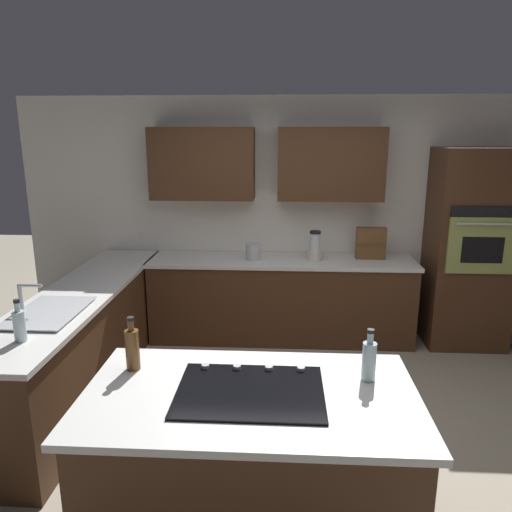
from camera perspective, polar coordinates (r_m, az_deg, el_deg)
ground_plane at (r=3.95m, az=4.23°, el=-19.67°), size 14.00×14.00×0.00m
wall_back at (r=5.37m, az=3.40°, el=6.25°), size 6.00×0.44×2.60m
lower_cabinets_back at (r=5.30m, az=2.95°, el=-5.29°), size 2.80×0.60×0.86m
countertop_back at (r=5.17m, az=3.01°, el=-0.59°), size 2.84×0.64×0.04m
lower_cabinets_side at (r=4.56m, az=-19.64°, el=-9.50°), size 0.60×2.90×0.86m
countertop_side at (r=4.41m, az=-20.12°, el=-4.12°), size 0.64×2.94×0.04m
island_base at (r=2.86m, az=-0.66°, el=-23.98°), size 1.66×0.90×0.86m
island_top at (r=2.61m, az=-0.69°, el=-16.19°), size 1.74×0.98×0.04m
wall_oven at (r=5.48m, az=23.87°, el=0.75°), size 0.80×0.66×2.07m
sink_unit at (r=3.93m, az=-23.39°, el=-6.04°), size 0.46×0.70×0.23m
cooktop at (r=2.60m, az=-0.68°, el=-15.60°), size 0.76×0.56×0.03m
blender at (r=5.11m, az=6.96°, el=0.95°), size 0.15×0.15×0.32m
spice_rack at (r=5.29m, az=13.40°, el=1.48°), size 0.31×0.11×0.34m
kettle at (r=5.12m, az=-0.33°, el=0.53°), size 0.16×0.16×0.18m
dish_soap_bottle at (r=3.48m, az=-26.15°, el=-7.29°), size 0.08×0.08×0.28m
oil_bottle at (r=2.86m, az=-14.39°, el=-10.48°), size 0.08×0.08×0.31m
second_bottle at (r=2.73m, az=13.20°, el=-11.84°), size 0.08×0.08×0.29m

